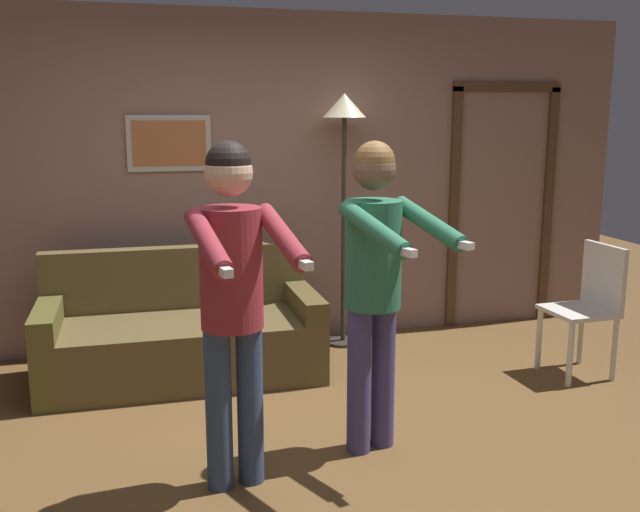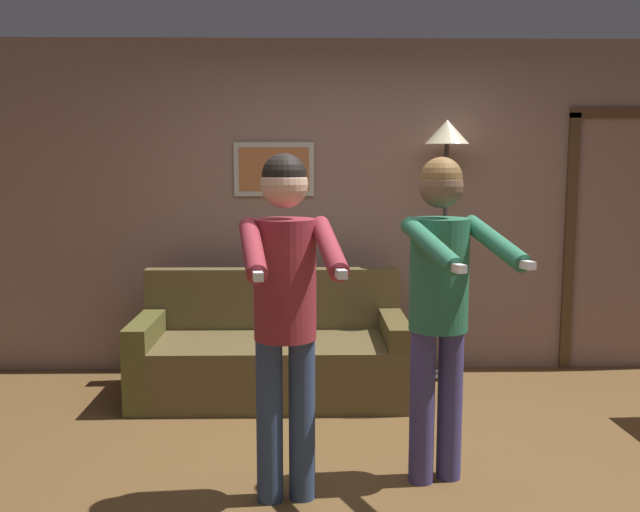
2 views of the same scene
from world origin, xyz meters
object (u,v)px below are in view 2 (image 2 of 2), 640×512
(couch, at_px, (271,357))
(person_standing_right, at_px, (440,289))
(person_standing_left, at_px, (285,295))
(torchiere_lamp, at_px, (446,164))

(couch, xyz_separation_m, person_standing_right, (0.93, -1.41, 0.75))
(person_standing_left, bearing_deg, couch, 95.46)
(torchiere_lamp, relative_size, person_standing_right, 1.17)
(torchiere_lamp, bearing_deg, couch, -162.57)
(person_standing_left, height_order, person_standing_right, person_standing_left)
(couch, xyz_separation_m, torchiere_lamp, (1.30, 0.41, 1.37))
(couch, xyz_separation_m, person_standing_left, (0.15, -1.62, 0.76))
(couch, height_order, person_standing_left, person_standing_left)
(person_standing_left, bearing_deg, torchiere_lamp, 60.45)
(torchiere_lamp, relative_size, person_standing_left, 1.16)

